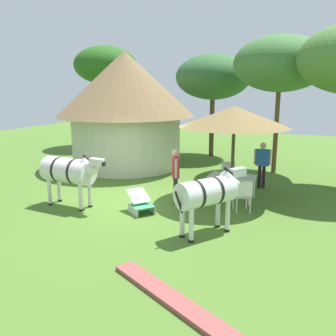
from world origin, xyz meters
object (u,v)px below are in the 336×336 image
guest_beside_umbrella (262,161)px  zebra_nearest_camera (70,171)px  guest_behind_table (176,171)px  acacia_tree_left_background (280,64)px  patio_chair_near_hut (243,194)px  patio_chair_east_end (228,173)px  zebra_by_umbrella (208,193)px  acacia_tree_far_lawn (213,77)px  thatched_hut (126,104)px  shade_umbrella (234,117)px  striped_lounge_chair (141,204)px  patio_dining_table (232,178)px  acacia_tree_behind_hut (105,65)px

guest_beside_umbrella → zebra_nearest_camera: (-4.57, -4.28, 0.10)m
guest_behind_table → acacia_tree_left_background: (1.96, 5.24, 3.21)m
patio_chair_near_hut → patio_chair_east_end: bearing=85.4°
zebra_by_umbrella → acacia_tree_far_lawn: size_ratio=0.38×
thatched_hut → shade_umbrella: (5.37, -2.69, -0.15)m
zebra_by_umbrella → striped_lounge_chair: bearing=-165.4°
patio_dining_table → guest_behind_table: size_ratio=0.85×
guest_beside_umbrella → zebra_by_umbrella: (-0.37, -4.52, 0.07)m
zebra_nearest_camera → thatched_hut: bearing=-163.5°
guest_beside_umbrella → patio_chair_east_end: bearing=-160.0°
thatched_hut → acacia_tree_left_background: 6.31m
shade_umbrella → guest_beside_umbrella: (0.58, 1.66, -1.58)m
guest_beside_umbrella → zebra_by_umbrella: bearing=-102.0°
shade_umbrella → patio_chair_east_end: (-0.43, 1.13, -1.99)m
guest_beside_umbrella → acacia_tree_left_background: acacia_tree_left_background is taller
acacia_tree_left_background → shade_umbrella: bearing=-98.1°
zebra_by_umbrella → acacia_tree_far_lawn: acacia_tree_far_lawn is taller
thatched_hut → acacia_tree_behind_hut: bearing=132.5°
zebra_by_umbrella → acacia_tree_behind_hut: acacia_tree_behind_hut is taller
zebra_nearest_camera → acacia_tree_left_background: acacia_tree_left_background is taller
patio_chair_east_end → guest_beside_umbrella: guest_beside_umbrella is taller
shade_umbrella → acacia_tree_behind_hut: 11.49m
striped_lounge_chair → patio_chair_east_end: bearing=-167.7°
shade_umbrella → acacia_tree_behind_hut: bearing=143.4°
shade_umbrella → acacia_tree_behind_hut: (-9.08, 6.76, 1.95)m
acacia_tree_behind_hut → acacia_tree_far_lawn: bearing=-3.2°
guest_behind_table → acacia_tree_left_background: 6.45m
guest_beside_umbrella → acacia_tree_far_lawn: acacia_tree_far_lawn is taller
acacia_tree_far_lawn → acacia_tree_left_background: bearing=-34.1°
patio_chair_east_end → acacia_tree_left_background: size_ratio=0.17×
patio_chair_east_end → thatched_hut: bearing=-38.3°
thatched_hut → patio_chair_east_end: size_ratio=6.41×
patio_dining_table → acacia_tree_far_lawn: bearing=113.6°
patio_chair_near_hut → acacia_tree_behind_hut: size_ratio=0.16×
acacia_tree_left_background → acacia_tree_far_lawn: acacia_tree_left_background is taller
patio_chair_near_hut → guest_beside_umbrella: bearing=60.6°
shade_umbrella → zebra_nearest_camera: bearing=-146.7°
zebra_nearest_camera → zebra_by_umbrella: 4.21m
thatched_hut → patio_dining_table: 6.33m
guest_beside_umbrella → striped_lounge_chair: bearing=-130.1°
shade_umbrella → acacia_tree_left_background: 4.48m
patio_chair_east_end → acacia_tree_behind_hut: acacia_tree_behind_hut is taller
striped_lounge_chair → zebra_nearest_camera: bearing=-42.9°
shade_umbrella → patio_chair_near_hut: size_ratio=3.60×
shade_umbrella → striped_lounge_chair: (-1.92, -2.23, -2.27)m
acacia_tree_behind_hut → patio_dining_table: bearing=-36.6°
zebra_nearest_camera → acacia_tree_far_lawn: size_ratio=0.46×
shade_umbrella → striped_lounge_chair: 3.72m
shade_umbrella → striped_lounge_chair: shade_umbrella is taller
acacia_tree_left_background → guest_behind_table: bearing=-110.5°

